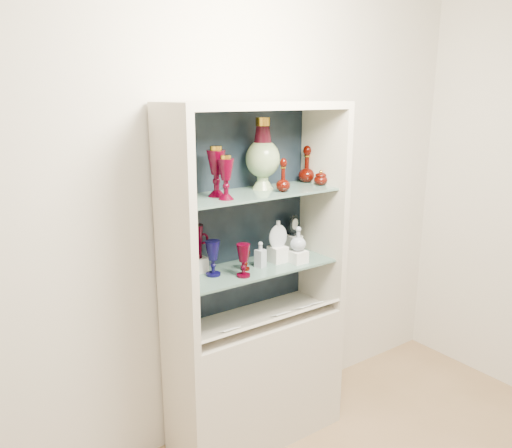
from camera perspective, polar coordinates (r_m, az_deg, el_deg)
wall_back at (r=2.83m, az=-2.56°, el=2.86°), size 3.50×0.02×2.80m
cabinet_base at (r=3.04m, az=0.00°, el=-17.13°), size 1.00×0.40×0.75m
cabinet_back_panel at (r=2.82m, az=-2.22°, el=1.27°), size 0.98×0.02×1.15m
cabinet_side_left at (r=2.44m, az=-9.28°, el=-1.04°), size 0.04×0.40×1.15m
cabinet_side_right at (r=2.97m, az=7.61°, el=1.79°), size 0.04×0.40×1.15m
cabinet_top_cap at (r=2.59m, az=0.00°, el=13.39°), size 1.00×0.40×0.04m
shelf_lower at (r=2.77m, az=-0.24°, el=-5.06°), size 0.92×0.34×0.01m
shelf_upper at (r=2.66m, az=-0.25°, el=3.52°), size 0.92×0.34×0.01m
label_ledge at (r=2.77m, az=1.33°, el=-10.95°), size 0.92×0.17×0.09m
label_card_0 at (r=2.64m, az=-3.06°, el=-11.95°), size 0.10×0.06×0.03m
label_card_1 at (r=2.81m, az=2.80°, el=-10.22°), size 0.10×0.06×0.03m
label_card_2 at (r=2.95m, az=6.57°, el=-9.04°), size 0.10×0.06×0.03m
label_card_3 at (r=2.91m, az=5.55°, el=-9.37°), size 0.10×0.06×0.03m
pedestal_lamp_left at (r=2.46m, az=-3.46°, el=5.34°), size 0.10×0.10×0.22m
pedestal_lamp_right at (r=2.54m, az=-4.56°, el=6.02°), size 0.10×0.10×0.26m
enamel_urn at (r=2.73m, az=0.77°, el=8.04°), size 0.22×0.22×0.39m
ruby_decanter_a at (r=2.66m, az=3.13°, el=5.83°), size 0.09×0.09×0.20m
ruby_decanter_b at (r=2.97m, az=5.84°, el=6.96°), size 0.11×0.11×0.23m
lidded_bowl at (r=2.89m, az=7.42°, el=5.30°), size 0.09×0.09×0.09m
cobalt_goblet at (r=2.62m, az=-4.95°, el=-3.93°), size 0.10×0.10×0.19m
ruby_goblet_tall at (r=2.60m, az=-1.45°, el=-4.19°), size 0.09×0.09×0.18m
ruby_goblet_small at (r=2.71m, az=-1.23°, el=-4.22°), size 0.06×0.06×0.10m
riser_ruby_pitcher at (r=2.70m, az=-6.84°, el=-4.61°), size 0.10×0.10×0.08m
ruby_pitcher at (r=2.66m, az=-6.93°, el=-1.98°), size 0.15×0.10×0.18m
clear_square_bottle at (r=2.74m, az=0.51°, el=-3.49°), size 0.06×0.06×0.15m
riser_flat_flask at (r=2.84m, az=2.51°, el=-3.45°), size 0.09×0.09×0.09m
flat_flask at (r=2.81m, az=2.54°, el=-1.06°), size 0.12×0.06×0.16m
riser_clear_round_decanter at (r=2.84m, az=4.80°, el=-3.73°), size 0.09×0.09×0.07m
clear_round_decanter at (r=2.81m, az=4.84°, el=-1.75°), size 0.10×0.10×0.13m
riser_cameo_medallion at (r=3.04m, az=4.32°, el=-2.19°), size 0.08×0.08×0.10m
cameo_medallion at (r=3.01m, az=4.36°, el=-0.10°), size 0.12×0.08×0.13m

